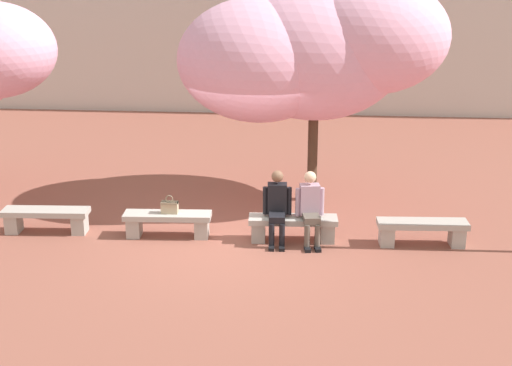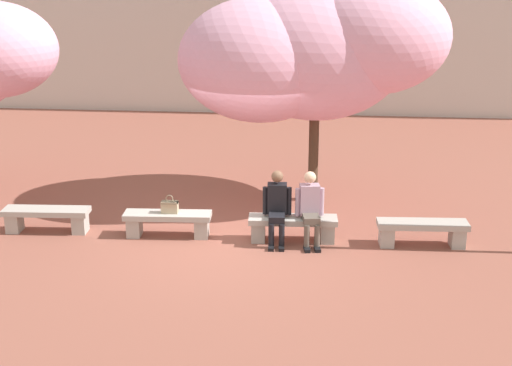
{
  "view_description": "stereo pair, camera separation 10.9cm",
  "coord_description": "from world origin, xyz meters",
  "px_view_note": "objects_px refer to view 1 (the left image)",
  "views": [
    {
      "loc": [
        1.53,
        -11.81,
        4.87
      ],
      "look_at": [
        0.45,
        0.2,
        1.0
      ],
      "focal_mm": 50.0,
      "sensor_mm": 36.0,
      "label": 1
    },
    {
      "loc": [
        1.64,
        -11.8,
        4.87
      ],
      "look_at": [
        0.45,
        0.2,
        1.0
      ],
      "focal_mm": 50.0,
      "sensor_mm": 36.0,
      "label": 2
    }
  ],
  "objects_px": {
    "person_seated_left": "(277,204)",
    "handbag": "(170,206)",
    "person_seated_right": "(310,205)",
    "stone_bench_near_west": "(168,221)",
    "stone_bench_west_end": "(46,217)",
    "stone_bench_center": "(293,225)",
    "cherry_tree_main": "(310,51)",
    "stone_bench_near_east": "(422,229)"
  },
  "relations": [
    {
      "from": "person_seated_left",
      "to": "handbag",
      "type": "height_order",
      "value": "person_seated_left"
    },
    {
      "from": "person_seated_right",
      "to": "handbag",
      "type": "xyz_separation_m",
      "value": [
        -2.51,
        0.06,
        -0.12
      ]
    },
    {
      "from": "stone_bench_near_west",
      "to": "handbag",
      "type": "height_order",
      "value": "handbag"
    },
    {
      "from": "stone_bench_west_end",
      "to": "handbag",
      "type": "bearing_deg",
      "value": 0.21
    },
    {
      "from": "stone_bench_west_end",
      "to": "person_seated_left",
      "type": "distance_m",
      "value": 4.26
    },
    {
      "from": "stone_bench_west_end",
      "to": "person_seated_right",
      "type": "height_order",
      "value": "person_seated_right"
    },
    {
      "from": "stone_bench_center",
      "to": "person_seated_left",
      "type": "distance_m",
      "value": 0.49
    },
    {
      "from": "person_seated_left",
      "to": "cherry_tree_main",
      "type": "distance_m",
      "value": 3.28
    },
    {
      "from": "stone_bench_west_end",
      "to": "handbag",
      "type": "distance_m",
      "value": 2.32
    },
    {
      "from": "cherry_tree_main",
      "to": "stone_bench_near_west",
      "type": "bearing_deg",
      "value": -139.17
    },
    {
      "from": "person_seated_left",
      "to": "handbag",
      "type": "relative_size",
      "value": 3.81
    },
    {
      "from": "handbag",
      "to": "stone_bench_west_end",
      "type": "bearing_deg",
      "value": -179.79
    },
    {
      "from": "stone_bench_near_west",
      "to": "stone_bench_center",
      "type": "bearing_deg",
      "value": 0.0
    },
    {
      "from": "person_seated_right",
      "to": "stone_bench_near_west",
      "type": "bearing_deg",
      "value": 178.82
    },
    {
      "from": "stone_bench_near_west",
      "to": "person_seated_right",
      "type": "relative_size",
      "value": 1.23
    },
    {
      "from": "stone_bench_near_west",
      "to": "stone_bench_near_east",
      "type": "relative_size",
      "value": 1.0
    },
    {
      "from": "stone_bench_near_east",
      "to": "cherry_tree_main",
      "type": "xyz_separation_m",
      "value": [
        -2.06,
        2.13,
        2.8
      ]
    },
    {
      "from": "cherry_tree_main",
      "to": "stone_bench_center",
      "type": "bearing_deg",
      "value": -95.41
    },
    {
      "from": "stone_bench_west_end",
      "to": "stone_bench_near_west",
      "type": "distance_m",
      "value": 2.26
    },
    {
      "from": "person_seated_right",
      "to": "stone_bench_center",
      "type": "bearing_deg",
      "value": 169.99
    },
    {
      "from": "stone_bench_center",
      "to": "handbag",
      "type": "height_order",
      "value": "handbag"
    },
    {
      "from": "stone_bench_center",
      "to": "stone_bench_near_east",
      "type": "distance_m",
      "value": 2.26
    },
    {
      "from": "stone_bench_center",
      "to": "cherry_tree_main",
      "type": "height_order",
      "value": "cherry_tree_main"
    },
    {
      "from": "stone_bench_near_west",
      "to": "stone_bench_west_end",
      "type": "bearing_deg",
      "value": 180.0
    },
    {
      "from": "stone_bench_west_end",
      "to": "cherry_tree_main",
      "type": "bearing_deg",
      "value": 24.25
    },
    {
      "from": "person_seated_left",
      "to": "stone_bench_center",
      "type": "bearing_deg",
      "value": 10.72
    },
    {
      "from": "stone_bench_center",
      "to": "stone_bench_near_east",
      "type": "bearing_deg",
      "value": -0.0
    },
    {
      "from": "stone_bench_near_west",
      "to": "stone_bench_center",
      "type": "height_order",
      "value": "same"
    },
    {
      "from": "stone_bench_near_east",
      "to": "handbag",
      "type": "relative_size",
      "value": 4.69
    },
    {
      "from": "stone_bench_center",
      "to": "cherry_tree_main",
      "type": "distance_m",
      "value": 3.52
    },
    {
      "from": "stone_bench_near_west",
      "to": "stone_bench_near_east",
      "type": "xyz_separation_m",
      "value": [
        4.52,
        0.0,
        0.0
      ]
    },
    {
      "from": "stone_bench_center",
      "to": "stone_bench_near_west",
      "type": "bearing_deg",
      "value": -180.0
    },
    {
      "from": "cherry_tree_main",
      "to": "person_seated_right",
      "type": "bearing_deg",
      "value": -87.46
    },
    {
      "from": "stone_bench_near_west",
      "to": "handbag",
      "type": "distance_m",
      "value": 0.29
    },
    {
      "from": "handbag",
      "to": "cherry_tree_main",
      "type": "bearing_deg",
      "value": 41.22
    },
    {
      "from": "stone_bench_west_end",
      "to": "stone_bench_center",
      "type": "height_order",
      "value": "same"
    },
    {
      "from": "cherry_tree_main",
      "to": "stone_bench_near_east",
      "type": "bearing_deg",
      "value": -45.94
    },
    {
      "from": "stone_bench_near_west",
      "to": "person_seated_left",
      "type": "xyz_separation_m",
      "value": [
        1.98,
        -0.05,
        0.4
      ]
    },
    {
      "from": "stone_bench_west_end",
      "to": "handbag",
      "type": "height_order",
      "value": "handbag"
    },
    {
      "from": "stone_bench_west_end",
      "to": "cherry_tree_main",
      "type": "xyz_separation_m",
      "value": [
        4.72,
        2.13,
        2.8
      ]
    },
    {
      "from": "stone_bench_center",
      "to": "handbag",
      "type": "distance_m",
      "value": 2.23
    },
    {
      "from": "person_seated_left",
      "to": "person_seated_right",
      "type": "relative_size",
      "value": 1.0
    }
  ]
}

